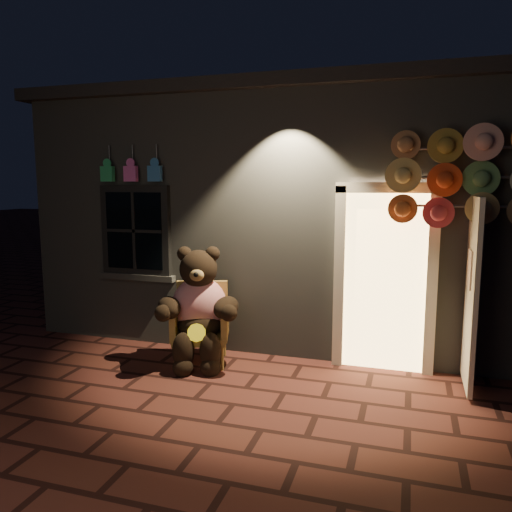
% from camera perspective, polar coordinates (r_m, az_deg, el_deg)
% --- Properties ---
extents(ground, '(60.00, 60.00, 0.00)m').
position_cam_1_polar(ground, '(5.18, -2.65, -16.57)').
color(ground, '#4F231E').
rests_on(ground, ground).
extents(shop_building, '(7.30, 5.95, 3.51)m').
position_cam_1_polar(shop_building, '(8.57, 6.46, 5.32)').
color(shop_building, slate).
rests_on(shop_building, ground).
extents(wicker_armchair, '(0.80, 0.77, 0.97)m').
position_cam_1_polar(wicker_armchair, '(6.21, -6.29, -7.58)').
color(wicker_armchair, olive).
rests_on(wicker_armchair, ground).
extents(teddy_bear, '(1.02, 0.94, 1.47)m').
position_cam_1_polar(teddy_bear, '(6.04, -6.57, -5.97)').
color(teddy_bear, red).
rests_on(teddy_bear, ground).
extents(hat_rack, '(1.57, 0.22, 2.77)m').
position_cam_1_polar(hat_rack, '(5.71, 22.58, 8.06)').
color(hat_rack, '#59595E').
rests_on(hat_rack, ground).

